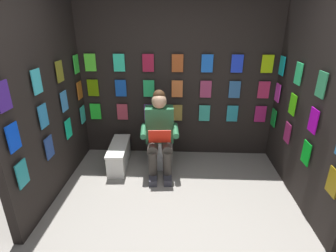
{
  "coord_description": "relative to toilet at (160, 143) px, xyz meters",
  "views": [
    {
      "loc": [
        -0.05,
        1.93,
        2.11
      ],
      "look_at": [
        0.1,
        -1.14,
        0.85
      ],
      "focal_mm": 28.29,
      "sensor_mm": 36.0,
      "label": 1
    }
  ],
  "objects": [
    {
      "name": "toilet",
      "position": [
        0.0,
        0.0,
        0.0
      ],
      "size": [
        0.42,
        0.57,
        0.77
      ],
      "rotation": [
        0.0,
        0.0,
        0.09
      ],
      "color": "white",
      "rests_on": "ground"
    },
    {
      "name": "display_wall_back",
      "position": [
        -0.25,
        -0.41,
        0.85
      ],
      "size": [
        3.1,
        0.14,
        2.37
      ],
      "color": "black",
      "rests_on": "ground"
    },
    {
      "name": "display_wall_right",
      "position": [
        1.3,
        0.68,
        0.86
      ],
      "size": [
        0.14,
        2.07,
        2.37
      ],
      "color": "black",
      "rests_on": "ground"
    },
    {
      "name": "ground_plane",
      "position": [
        -0.25,
        1.71,
        -0.33
      ],
      "size": [
        30.0,
        30.0,
        0.0
      ],
      "primitive_type": "plane",
      "color": "gray"
    },
    {
      "name": "display_wall_left",
      "position": [
        -1.8,
        0.68,
        0.86
      ],
      "size": [
        0.14,
        2.07,
        2.37
      ],
      "color": "black",
      "rests_on": "ground"
    },
    {
      "name": "person_reading",
      "position": [
        -0.02,
        0.23,
        0.27
      ],
      "size": [
        0.55,
        0.71,
        1.19
      ],
      "rotation": [
        0.0,
        0.0,
        0.09
      ],
      "color": "#286B42",
      "rests_on": "ground"
    },
    {
      "name": "comic_longbox_near",
      "position": [
        0.61,
        0.14,
        -0.15
      ],
      "size": [
        0.3,
        0.79,
        0.35
      ],
      "rotation": [
        0.0,
        0.0,
        0.05
      ],
      "color": "white",
      "rests_on": "ground"
    }
  ]
}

